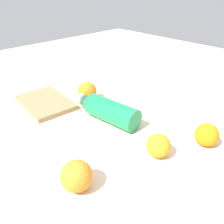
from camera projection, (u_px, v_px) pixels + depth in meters
ground_plane at (119, 124)px, 0.75m from camera, size 2.40×2.40×0.00m
water_bottle at (106, 110)px, 0.76m from camera, size 0.26×0.10×0.08m
orange_0 at (207, 135)px, 0.65m from camera, size 0.07×0.07×0.07m
orange_1 at (158, 146)px, 0.61m from camera, size 0.07×0.07×0.07m
orange_2 at (77, 176)px, 0.51m from camera, size 0.07×0.07×0.07m
orange_3 at (87, 91)px, 0.89m from camera, size 0.07×0.07×0.07m
cutting_board at (46, 102)px, 0.87m from camera, size 0.24×0.17×0.02m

